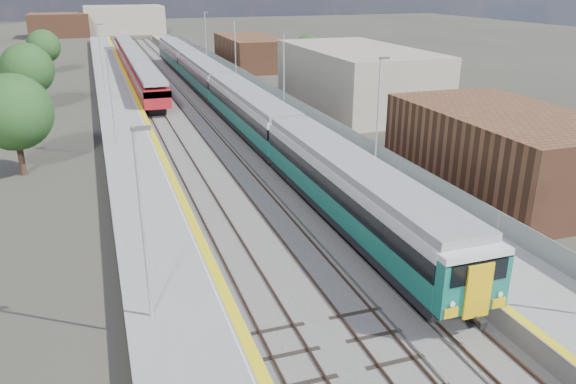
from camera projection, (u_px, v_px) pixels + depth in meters
ground at (205, 107)px, 62.32m from camera, size 320.00×320.00×0.00m
ballast_bed at (181, 104)px, 63.84m from camera, size 10.50×155.00×0.06m
tracks at (184, 100)px, 65.48m from camera, size 8.96×160.00×0.17m
platform_right at (245, 95)px, 65.94m from camera, size 4.70×155.00×8.52m
platform_left at (119, 104)px, 61.59m from camera, size 4.30×155.00×8.52m
green_train at (223, 89)px, 59.24m from camera, size 3.10×86.24×3.41m
red_train at (135, 62)px, 81.13m from camera, size 2.80×56.90×3.54m
tree_a at (13, 112)px, 38.97m from camera, size 5.37×5.37×7.28m
tree_b at (27, 69)px, 57.87m from camera, size 5.36×5.36×7.26m
tree_c at (44, 46)px, 82.51m from camera, size 4.82×4.82×6.53m
tree_d at (307, 48)px, 87.02m from camera, size 4.01×4.01×5.43m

